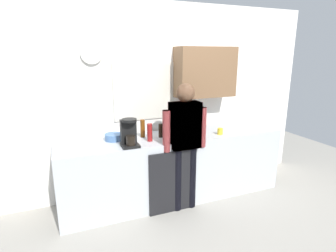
{
  "coord_description": "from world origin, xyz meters",
  "views": [
    {
      "loc": [
        -1.37,
        -2.83,
        1.92
      ],
      "look_at": [
        -0.12,
        0.25,
        1.04
      ],
      "focal_mm": 29.03,
      "sensor_mm": 36.0,
      "label": 1
    }
  ],
  "objects_px": {
    "coffee_maker": "(129,134)",
    "mixing_bowl": "(114,137)",
    "bottle_dark_sauce": "(161,130)",
    "person_guest": "(185,137)",
    "cup_yellow_cup": "(220,131)",
    "bottle_red_vinegar": "(150,132)",
    "person_at_sink": "(185,137)",
    "bottle_amber_beer": "(143,128)"
  },
  "relations": [
    {
      "from": "bottle_dark_sauce",
      "to": "person_guest",
      "type": "xyz_separation_m",
      "value": [
        0.19,
        -0.32,
        -0.03
      ]
    },
    {
      "from": "person_at_sink",
      "to": "bottle_amber_beer",
      "type": "bearing_deg",
      "value": 143.38
    },
    {
      "from": "bottle_amber_beer",
      "to": "person_at_sink",
      "type": "distance_m",
      "value": 0.58
    },
    {
      "from": "bottle_red_vinegar",
      "to": "mixing_bowl",
      "type": "height_order",
      "value": "bottle_red_vinegar"
    },
    {
      "from": "coffee_maker",
      "to": "person_guest",
      "type": "distance_m",
      "value": 0.67
    },
    {
      "from": "coffee_maker",
      "to": "cup_yellow_cup",
      "type": "bearing_deg",
      "value": 0.38
    },
    {
      "from": "bottle_red_vinegar",
      "to": "bottle_dark_sauce",
      "type": "xyz_separation_m",
      "value": [
        0.18,
        0.1,
        -0.02
      ]
    },
    {
      "from": "bottle_dark_sauce",
      "to": "person_at_sink",
      "type": "distance_m",
      "value": 0.37
    },
    {
      "from": "bottle_amber_beer",
      "to": "person_at_sink",
      "type": "relative_size",
      "value": 0.14
    },
    {
      "from": "bottle_amber_beer",
      "to": "person_guest",
      "type": "distance_m",
      "value": 0.58
    },
    {
      "from": "cup_yellow_cup",
      "to": "mixing_bowl",
      "type": "relative_size",
      "value": 0.39
    },
    {
      "from": "bottle_dark_sauce",
      "to": "cup_yellow_cup",
      "type": "xyz_separation_m",
      "value": [
        0.78,
        -0.18,
        -0.05
      ]
    },
    {
      "from": "bottle_amber_beer",
      "to": "person_guest",
      "type": "height_order",
      "value": "person_guest"
    },
    {
      "from": "bottle_amber_beer",
      "to": "bottle_dark_sauce",
      "type": "xyz_separation_m",
      "value": [
        0.21,
        -0.1,
        -0.03
      ]
    },
    {
      "from": "bottle_dark_sauce",
      "to": "mixing_bowl",
      "type": "xyz_separation_m",
      "value": [
        -0.59,
        0.1,
        -0.05
      ]
    },
    {
      "from": "bottle_amber_beer",
      "to": "cup_yellow_cup",
      "type": "height_order",
      "value": "bottle_amber_beer"
    },
    {
      "from": "coffee_maker",
      "to": "bottle_red_vinegar",
      "type": "height_order",
      "value": "coffee_maker"
    },
    {
      "from": "bottle_amber_beer",
      "to": "cup_yellow_cup",
      "type": "relative_size",
      "value": 2.71
    },
    {
      "from": "person_at_sink",
      "to": "cup_yellow_cup",
      "type": "bearing_deg",
      "value": 21.71
    },
    {
      "from": "mixing_bowl",
      "to": "coffee_maker",
      "type": "bearing_deg",
      "value": -66.82
    },
    {
      "from": "mixing_bowl",
      "to": "person_guest",
      "type": "relative_size",
      "value": 0.14
    },
    {
      "from": "bottle_dark_sauce",
      "to": "cup_yellow_cup",
      "type": "bearing_deg",
      "value": -13.26
    },
    {
      "from": "person_at_sink",
      "to": "bottle_red_vinegar",
      "type": "bearing_deg",
      "value": 159.49
    },
    {
      "from": "coffee_maker",
      "to": "mixing_bowl",
      "type": "height_order",
      "value": "coffee_maker"
    },
    {
      "from": "bottle_dark_sauce",
      "to": "person_at_sink",
      "type": "height_order",
      "value": "person_at_sink"
    },
    {
      "from": "mixing_bowl",
      "to": "person_guest",
      "type": "xyz_separation_m",
      "value": [
        0.78,
        -0.42,
        0.02
      ]
    },
    {
      "from": "bottle_amber_beer",
      "to": "bottle_red_vinegar",
      "type": "bearing_deg",
      "value": -81.72
    },
    {
      "from": "coffee_maker",
      "to": "bottle_dark_sauce",
      "type": "height_order",
      "value": "coffee_maker"
    },
    {
      "from": "bottle_dark_sauce",
      "to": "cup_yellow_cup",
      "type": "height_order",
      "value": "bottle_dark_sauce"
    },
    {
      "from": "bottle_red_vinegar",
      "to": "bottle_amber_beer",
      "type": "height_order",
      "value": "bottle_amber_beer"
    },
    {
      "from": "person_at_sink",
      "to": "bottle_dark_sauce",
      "type": "bearing_deg",
      "value": 130.25
    },
    {
      "from": "person_at_sink",
      "to": "coffee_maker",
      "type": "bearing_deg",
      "value": 178.15
    },
    {
      "from": "coffee_maker",
      "to": "bottle_amber_beer",
      "type": "relative_size",
      "value": 1.43
    },
    {
      "from": "coffee_maker",
      "to": "person_guest",
      "type": "bearing_deg",
      "value": -10.8
    },
    {
      "from": "bottle_dark_sauce",
      "to": "person_at_sink",
      "type": "relative_size",
      "value": 0.11
    },
    {
      "from": "person_at_sink",
      "to": "mixing_bowl",
      "type": "bearing_deg",
      "value": 160.75
    },
    {
      "from": "cup_yellow_cup",
      "to": "person_at_sink",
      "type": "height_order",
      "value": "person_at_sink"
    },
    {
      "from": "cup_yellow_cup",
      "to": "bottle_red_vinegar",
      "type": "bearing_deg",
      "value": 175.31
    },
    {
      "from": "bottle_red_vinegar",
      "to": "mixing_bowl",
      "type": "distance_m",
      "value": 0.46
    },
    {
      "from": "coffee_maker",
      "to": "mixing_bowl",
      "type": "xyz_separation_m",
      "value": [
        -0.13,
        0.29,
        -0.11
      ]
    },
    {
      "from": "bottle_red_vinegar",
      "to": "bottle_dark_sauce",
      "type": "height_order",
      "value": "bottle_red_vinegar"
    },
    {
      "from": "mixing_bowl",
      "to": "person_guest",
      "type": "height_order",
      "value": "person_guest"
    }
  ]
}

